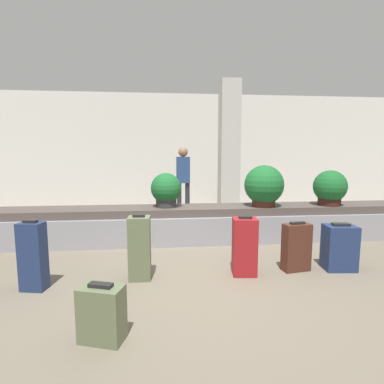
# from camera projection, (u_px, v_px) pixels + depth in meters

# --- Properties ---
(ground_plane) EXTENTS (18.00, 18.00, 0.00)m
(ground_plane) POSITION_uv_depth(u_px,v_px,m) (203.00, 273.00, 3.76)
(ground_plane) COLOR #6B6051
(back_wall) EXTENTS (18.00, 0.06, 3.20)m
(back_wall) POSITION_uv_depth(u_px,v_px,m) (179.00, 150.00, 8.79)
(back_wall) COLOR silver
(back_wall) RESTS_ON ground_plane
(carousel) EXTENTS (8.27, 0.78, 0.59)m
(carousel) POSITION_uv_depth(u_px,v_px,m) (192.00, 224.00, 5.15)
(carousel) COLOR gray
(carousel) RESTS_ON ground_plane
(pillar) EXTENTS (0.46, 0.46, 3.20)m
(pillar) POSITION_uv_depth(u_px,v_px,m) (229.00, 149.00, 7.21)
(pillar) COLOR beige
(pillar) RESTS_ON ground_plane
(suitcase_0) EXTENTS (0.26, 0.23, 0.79)m
(suitcase_0) POSITION_uv_depth(u_px,v_px,m) (140.00, 248.00, 3.54)
(suitcase_0) COLOR #5B6647
(suitcase_0) RESTS_ON ground_plane
(suitcase_1) EXTENTS (0.41, 0.31, 0.61)m
(suitcase_1) POSITION_uv_depth(u_px,v_px,m) (339.00, 247.00, 3.84)
(suitcase_1) COLOR navy
(suitcase_1) RESTS_ON ground_plane
(suitcase_2) EXTENTS (0.37, 0.22, 0.64)m
(suitcase_2) POSITION_uv_depth(u_px,v_px,m) (296.00, 247.00, 3.80)
(suitcase_2) COLOR #472319
(suitcase_2) RESTS_ON ground_plane
(suitcase_3) EXTENTS (0.31, 0.27, 0.74)m
(suitcase_3) POSITION_uv_depth(u_px,v_px,m) (245.00, 246.00, 3.67)
(suitcase_3) COLOR maroon
(suitcase_3) RESTS_ON ground_plane
(suitcase_4) EXTENTS (0.39, 0.29, 0.48)m
(suitcase_4) POSITION_uv_depth(u_px,v_px,m) (102.00, 314.00, 2.37)
(suitcase_4) COLOR #5B6647
(suitcase_4) RESTS_ON ground_plane
(suitcase_5) EXTENTS (0.29, 0.22, 0.78)m
(suitcase_5) POSITION_uv_depth(u_px,v_px,m) (33.00, 256.00, 3.25)
(suitcase_5) COLOR navy
(suitcase_5) RESTS_ON ground_plane
(potted_plant_0) EXTENTS (0.67, 0.67, 0.70)m
(potted_plant_0) POSITION_uv_depth(u_px,v_px,m) (264.00, 186.00, 5.10)
(potted_plant_0) COLOR #4C2319
(potted_plant_0) RESTS_ON carousel
(potted_plant_1) EXTENTS (0.56, 0.56, 0.61)m
(potted_plant_1) POSITION_uv_depth(u_px,v_px,m) (330.00, 188.00, 5.20)
(potted_plant_1) COLOR #381914
(potted_plant_1) RESTS_ON carousel
(potted_plant_2) EXTENTS (0.51, 0.51, 0.58)m
(potted_plant_2) POSITION_uv_depth(u_px,v_px,m) (166.00, 190.00, 5.04)
(potted_plant_2) COLOR #2D2D2D
(potted_plant_2) RESTS_ON carousel
(traveler_0) EXTENTS (0.32, 0.23, 1.64)m
(traveler_0) POSITION_uv_depth(u_px,v_px,m) (183.00, 175.00, 7.17)
(traveler_0) COLOR #282833
(traveler_0) RESTS_ON ground_plane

